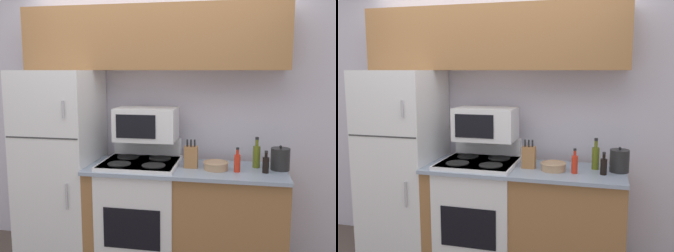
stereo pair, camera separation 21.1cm
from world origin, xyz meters
TOP-DOWN VIEW (x-y plane):
  - wall_back at (0.00, 0.71)m, footprint 8.00×0.05m
  - lower_cabinets at (0.33, 0.29)m, footprint 1.66×0.62m
  - refrigerator at (-0.83, 0.34)m, footprint 0.66×0.70m
  - upper_cabinets at (0.00, 0.51)m, footprint 2.32×0.35m
  - stove at (-0.07, 0.28)m, footprint 0.65×0.61m
  - microwave at (-0.04, 0.40)m, footprint 0.54×0.33m
  - knife_block at (0.37, 0.28)m, footprint 0.11×0.09m
  - bowl at (0.58, 0.25)m, footprint 0.21×0.21m
  - bottle_hot_sauce at (0.75, 0.21)m, footprint 0.05×0.05m
  - bottle_olive_oil at (0.91, 0.38)m, footprint 0.06×0.06m
  - bottle_soy_sauce at (0.98, 0.22)m, footprint 0.05×0.05m
  - kettle at (1.10, 0.34)m, footprint 0.15×0.15m

SIDE VIEW (x-z plane):
  - lower_cabinets at x=0.33m, z-range 0.00..0.91m
  - stove at x=-0.07m, z-range -0.06..1.04m
  - refrigerator at x=-0.83m, z-range 0.00..1.72m
  - bowl at x=0.58m, z-range 0.91..0.98m
  - bottle_soy_sauce at x=0.98m, z-range 0.89..1.07m
  - bottle_hot_sauce at x=0.75m, z-range 0.89..1.09m
  - kettle at x=1.10m, z-range 0.90..1.10m
  - knife_block at x=0.37m, z-range 0.88..1.12m
  - bottle_olive_oil at x=0.91m, z-range 0.88..1.14m
  - microwave at x=-0.04m, z-range 1.10..1.39m
  - wall_back at x=0.00m, z-range 0.00..2.55m
  - upper_cabinets at x=0.00m, z-range 1.72..2.27m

